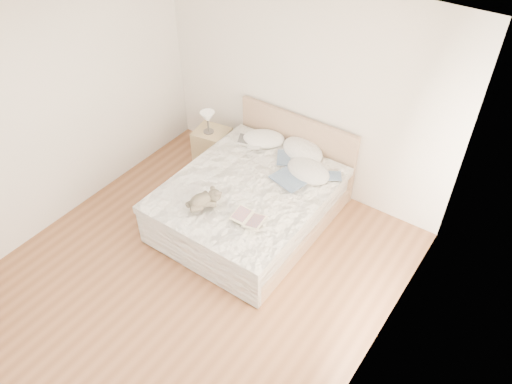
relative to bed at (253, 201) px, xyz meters
The scene contains 16 objects.
floor 1.23m from the bed, 90.00° to the right, with size 4.00×4.50×0.00m, color brown.
ceiling 2.67m from the bed, 90.00° to the right, with size 4.00×4.50×0.00m, color white.
wall_back 1.49m from the bed, 90.00° to the left, with size 4.00×0.02×2.70m, color white.
wall_left 2.55m from the bed, 149.21° to the right, with size 0.02×4.50×2.70m, color white.
wall_right 2.55m from the bed, 30.79° to the right, with size 0.02×4.50×2.70m, color white.
window 2.46m from the bed, 24.16° to the right, with size 0.02×1.30×1.10m, color white.
bed is the anchor object (origin of this frame).
nightstand 1.26m from the bed, 151.75° to the left, with size 0.45×0.40×0.56m, color tan.
table_lamp 1.35m from the bed, 153.60° to the left, with size 0.24×0.24×0.31m.
pillow_left 0.91m from the bed, 115.45° to the left, with size 0.55×0.38×0.16m, color white.
pillow_middle 0.92m from the bed, 77.66° to the left, with size 0.62×0.43×0.19m, color white.
pillow_right 0.77m from the bed, 48.96° to the left, with size 0.58×0.41×0.17m, color silver.
blouse 0.64m from the bed, 46.63° to the left, with size 0.63×0.67×0.03m, color #3C506C, non-canonical shape.
photo_book 0.84m from the bed, 128.56° to the left, with size 0.36×0.25×0.03m, color white.
childrens_book 0.73m from the bed, 58.58° to the right, with size 0.37×0.25×0.02m, color #EDE5C0.
teddy_bear 0.80m from the bed, 106.21° to the right, with size 0.24×0.34×0.18m, color brown, non-canonical shape.
Camera 1 is at (2.63, -2.48, 4.38)m, focal length 35.00 mm.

